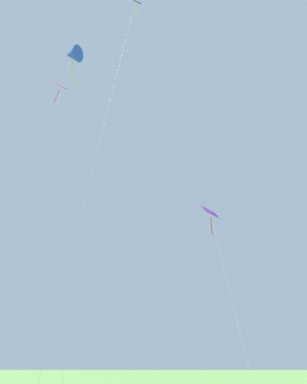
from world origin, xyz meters
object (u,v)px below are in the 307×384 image
(kite_blue_delta, at_px, (72,55))
(kite_purple_streamer, at_px, (211,218))
(kite_pink_low, at_px, (59,98))
(kite_black_large, at_px, (131,19))

(kite_blue_delta, relative_size, kite_purple_streamer, 1.32)
(kite_blue_delta, bearing_deg, kite_purple_streamer, 54.19)
(kite_pink_low, xyz_separation_m, kite_black_large, (5.22, -2.79, 4.82))
(kite_blue_delta, distance_m, kite_black_large, 4.96)
(kite_black_large, bearing_deg, kite_blue_delta, 172.28)
(kite_purple_streamer, bearing_deg, kite_pink_low, -132.60)
(kite_blue_delta, xyz_separation_m, kite_black_large, (4.06, -0.55, 2.81))
(kite_purple_streamer, height_order, kite_black_large, kite_black_large)
(kite_blue_delta, bearing_deg, kite_pink_low, 117.40)
(kite_pink_low, distance_m, kite_purple_streamer, 19.47)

